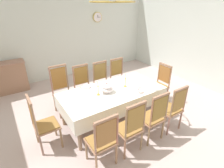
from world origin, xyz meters
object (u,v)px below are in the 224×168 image
chair_south_a (103,140)px  spoon_secondary (143,90)px  chair_north_b (84,86)px  chair_north_c (103,81)px  chair_head_west (42,123)px  chair_north_d (119,77)px  dining_table (112,94)px  chair_north_a (62,90)px  chair_south_d (172,108)px  chair_south_c (153,116)px  candlestick_east (125,81)px  chair_head_east (160,83)px  bowl_near_left (87,86)px  candlestick_west (98,89)px  chair_south_b (130,127)px  mounted_clock (97,17)px  spoon_primary (81,88)px  soup_tureen (107,88)px  bowl_near_right (140,91)px  sideboard (0,79)px  chandelier (112,1)px

chair_south_a → spoon_secondary: bearing=23.4°
chair_north_b → chair_north_c: 0.56m
chair_head_west → chair_north_d: bearing=111.8°
dining_table → chair_north_d: chair_north_d is taller
chair_north_a → chair_head_west: size_ratio=1.08×
chair_north_c → chair_south_d: bearing=106.0°
chair_south_a → chair_south_c: chair_south_c is taller
candlestick_east → spoon_secondary: size_ratio=1.82×
chair_head_east → candlestick_east: candlestick_east is taller
chair_south_d → bowl_near_left: 1.87m
chair_north_d → candlestick_west: (-1.20, -0.94, 0.35)m
chair_north_a → chair_head_east: chair_north_a is taller
chair_south_b → chair_head_east: (1.75, 0.95, -0.01)m
bowl_near_left → candlestick_east: bearing=-30.4°
chair_head_west → mounted_clock: mounted_clock is taller
candlestick_west → candlestick_east: bearing=0.0°
chair_north_c → spoon_primary: bearing=30.3°
dining_table → chair_head_west: (-1.51, -0.00, -0.13)m
chair_head_east → soup_tureen: (-1.64, 0.00, 0.33)m
chair_head_west → bowl_near_right: size_ratio=6.64×
chair_head_west → soup_tureen: chair_head_west is taller
chair_north_a → chair_north_c: 1.11m
chair_north_a → spoon_secondary: size_ratio=6.63×
chair_head_east → sideboard: (-3.51, 2.86, -0.09)m
chair_north_b → bowl_near_right: size_ratio=6.54×
chair_south_b → chair_head_east: 1.99m
chair_south_c → bowl_near_left: (-0.70, 1.38, 0.24)m
candlestick_west → sideboard: candlestick_west is taller
chair_south_a → bowl_near_left: size_ratio=5.45×
soup_tureen → chandelier: (0.14, 0.00, 1.64)m
dining_table → candlestick_west: bearing=-180.0°
chair_north_d → chair_head_east: (0.65, -0.94, -0.00)m
chair_south_c → bowl_near_left: bearing=117.0°
chair_south_a → spoon_primary: size_ratio=5.84×
candlestick_west → spoon_secondary: bearing=-21.2°
chair_north_b → chair_north_d: (1.10, -0.00, -0.01)m
dining_table → mounted_clock: 3.63m
chair_south_c → chandelier: bearing=108.0°
chair_north_b → chair_head_east: (1.75, -0.95, -0.01)m
bowl_near_right → spoon_secondary: bearing=13.3°
chair_north_a → bowl_near_left: size_ratio=6.19×
dining_table → candlestick_east: candlestick_east is taller
chair_south_a → chair_south_d: 1.65m
chair_south_a → chair_north_d: (1.65, 1.89, 0.00)m
chair_north_a → candlestick_west: bearing=115.8°
chair_south_a → chair_south_b: 0.56m
chair_south_b → bowl_near_right: 0.93m
chair_south_d → chair_head_west: (-2.36, 0.94, 0.01)m
candlestick_east → chandelier: size_ratio=0.40×
chair_north_b → chair_south_d: 2.19m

